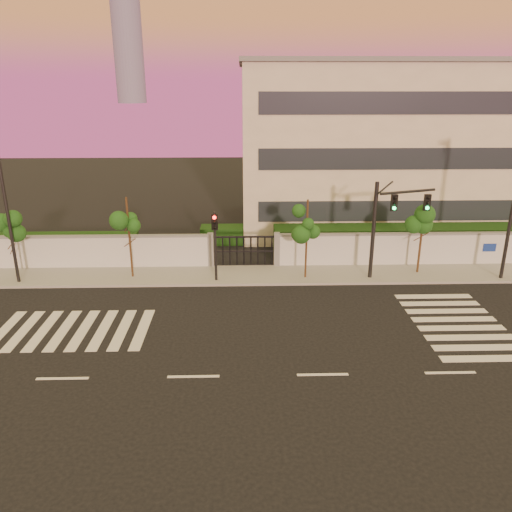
{
  "coord_description": "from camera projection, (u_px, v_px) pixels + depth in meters",
  "views": [
    {
      "loc": [
        -3.04,
        -16.65,
        10.69
      ],
      "look_at": [
        -2.42,
        6.0,
        2.82
      ],
      "focal_mm": 35.0,
      "sensor_mm": 36.0,
      "label": 1
    }
  ],
  "objects": [
    {
      "name": "institutional_building",
      "position": [
        399.0,
        145.0,
        38.28
      ],
      "size": [
        24.4,
        12.4,
        12.25
      ],
      "color": "beige",
      "rests_on": "ground"
    },
    {
      "name": "ground",
      "position": [
        323.0,
        375.0,
        19.31
      ],
      "size": [
        120.0,
        120.0,
        0.0
      ],
      "primitive_type": "plane",
      "color": "black",
      "rests_on": "ground"
    },
    {
      "name": "traffic_signal_main",
      "position": [
        387.0,
        219.0,
        27.54
      ],
      "size": [
        3.51,
        1.21,
        5.66
      ],
      "rotation": [
        0.0,
        0.0,
        0.32
      ],
      "color": "black",
      "rests_on": "ground"
    },
    {
      "name": "street_tree_b",
      "position": [
        10.0,
        230.0,
        27.93
      ],
      "size": [
        1.35,
        1.07,
        3.93
      ],
      "color": "#382314",
      "rests_on": "ground"
    },
    {
      "name": "sidewalk",
      "position": [
        295.0,
        275.0,
        29.2
      ],
      "size": [
        60.0,
        3.0,
        0.15
      ],
      "primitive_type": "cube",
      "color": "gray",
      "rests_on": "ground"
    },
    {
      "name": "street_tree_d",
      "position": [
        307.0,
        221.0,
        27.58
      ],
      "size": [
        1.38,
        1.1,
        4.69
      ],
      "color": "#382314",
      "rests_on": "ground"
    },
    {
      "name": "streetlight_west",
      "position": [
        5.0,
        209.0,
        26.45
      ],
      "size": [
        0.48,
        1.95,
        8.1
      ],
      "color": "black",
      "rests_on": "ground"
    },
    {
      "name": "street_tree_e",
      "position": [
        423.0,
        220.0,
        28.4
      ],
      "size": [
        1.56,
        1.24,
        4.5
      ],
      "color": "#382314",
      "rests_on": "ground"
    },
    {
      "name": "street_tree_c",
      "position": [
        128.0,
        220.0,
        27.66
      ],
      "size": [
        1.4,
        1.11,
        4.79
      ],
      "color": "#382314",
      "rests_on": "ground"
    },
    {
      "name": "traffic_signal_secondary",
      "position": [
        215.0,
        239.0,
        27.43
      ],
      "size": [
        0.32,
        0.32,
        4.09
      ],
      "rotation": [
        0.0,
        0.0,
        -0.2
      ],
      "color": "black",
      "rests_on": "ground"
    },
    {
      "name": "road_markings",
      "position": [
        276.0,
        330.0,
        22.82
      ],
      "size": [
        57.0,
        7.62,
        0.02
      ],
      "color": "silver",
      "rests_on": "ground"
    },
    {
      "name": "perimeter_wall",
      "position": [
        295.0,
        250.0,
        30.3
      ],
      "size": [
        60.0,
        0.36,
        2.2
      ],
      "color": "silver",
      "rests_on": "ground"
    },
    {
      "name": "hedge_row",
      "position": [
        307.0,
        241.0,
        32.99
      ],
      "size": [
        41.0,
        4.25,
        1.8
      ],
      "color": "black",
      "rests_on": "ground"
    }
  ]
}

